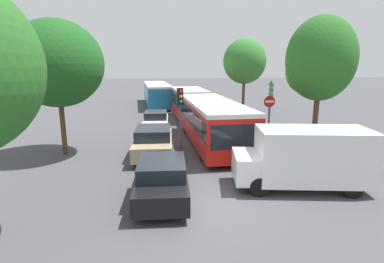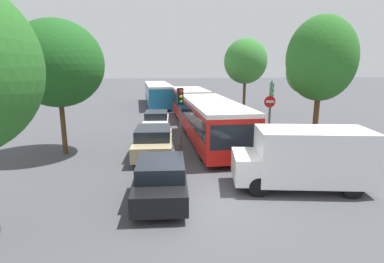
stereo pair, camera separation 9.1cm
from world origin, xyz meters
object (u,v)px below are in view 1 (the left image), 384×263
at_px(queued_car_black, 162,179).
at_px(tree_left_mid, 58,66).
at_px(traffic_light, 180,104).
at_px(city_bus_rear, 157,93).
at_px(no_entry_sign, 269,111).
at_px(queued_car_white, 156,121).
at_px(direction_sign_post, 271,95).
at_px(articulated_bus, 201,110).
at_px(tree_right_near, 318,61).
at_px(tree_right_mid, 245,61).
at_px(queued_car_tan, 154,142).
at_px(white_van, 306,157).

distance_m(queued_car_black, tree_left_mid, 8.77).
bearing_deg(traffic_light, city_bus_rear, 172.19).
relative_size(city_bus_rear, no_entry_sign, 4.19).
height_order(queued_car_white, direction_sign_post, direction_sign_post).
height_order(articulated_bus, no_entry_sign, no_entry_sign).
height_order(city_bus_rear, tree_left_mid, tree_left_mid).
distance_m(tree_right_near, tree_right_mid, 12.14).
bearing_deg(direction_sign_post, queued_car_tan, 42.82).
height_order(articulated_bus, tree_left_mid, tree_left_mid).
xyz_separation_m(queued_car_black, traffic_light, (1.15, 6.43, 1.78)).
xyz_separation_m(white_van, tree_right_near, (3.00, 5.16, 3.59)).
bearing_deg(tree_right_mid, city_bus_rear, 135.81).
bearing_deg(direction_sign_post, tree_left_mid, 28.50).
distance_m(queued_car_black, queued_car_white, 11.42).
bearing_deg(articulated_bus, no_entry_sign, 44.25).
distance_m(articulated_bus, traffic_light, 4.90).
distance_m(traffic_light, direction_sign_post, 7.47).
relative_size(white_van, direction_sign_post, 1.46).
bearing_deg(tree_right_near, direction_sign_post, 99.18).
xyz_separation_m(city_bus_rear, traffic_light, (1.27, -19.03, 1.05)).
xyz_separation_m(traffic_light, no_entry_sign, (5.47, 0.93, -0.62)).
xyz_separation_m(white_van, tree_right_mid, (2.54, 17.29, 3.72)).
distance_m(articulated_bus, queued_car_white, 3.31).
bearing_deg(queued_car_white, city_bus_rear, 2.12).
height_order(queued_car_white, traffic_light, traffic_light).
bearing_deg(tree_left_mid, traffic_light, 3.39).
bearing_deg(queued_car_black, articulated_bus, -12.58).
height_order(white_van, direction_sign_post, direction_sign_post).
relative_size(city_bus_rear, tree_right_mid, 1.68).
xyz_separation_m(city_bus_rear, direction_sign_post, (7.83, -15.45, 1.12)).
xyz_separation_m(queued_car_black, tree_right_near, (8.44, 5.45, 4.11)).
distance_m(direction_sign_post, tree_right_mid, 7.94).
xyz_separation_m(no_entry_sign, tree_right_near, (1.82, -1.91, 2.96)).
xyz_separation_m(traffic_light, tree_right_near, (7.29, -0.98, 2.33)).
height_order(queued_car_tan, tree_right_mid, tree_right_mid).
relative_size(tree_left_mid, tree_right_mid, 0.98).
xyz_separation_m(traffic_light, tree_right_mid, (6.83, 11.15, 2.46)).
bearing_deg(tree_left_mid, direction_sign_post, 17.22).
distance_m(articulated_bus, no_entry_sign, 5.10).
relative_size(city_bus_rear, tree_right_near, 1.65).
relative_size(articulated_bus, tree_right_near, 2.42).
bearing_deg(city_bus_rear, white_van, -171.72).
height_order(queued_car_white, tree_right_mid, tree_right_mid).
bearing_deg(tree_left_mid, city_bus_rear, 75.83).
bearing_deg(city_bus_rear, queued_car_white, 175.39).
bearing_deg(articulated_bus, tree_right_near, 43.33).
xyz_separation_m(traffic_light, tree_left_mid, (-6.17, -0.37, 2.08)).
relative_size(articulated_bus, no_entry_sign, 6.16).
distance_m(queued_car_tan, tree_right_mid, 15.60).
distance_m(articulated_bus, tree_left_mid, 9.80).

